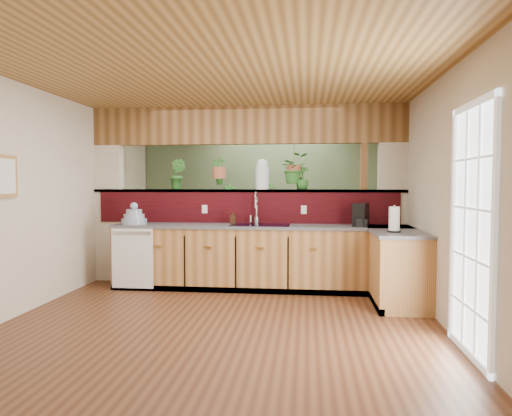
# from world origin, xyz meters

# --- Properties ---
(ground) EXTENTS (4.60, 7.00, 0.01)m
(ground) POSITION_xyz_m (0.00, 0.00, 0.00)
(ground) COLOR #512D19
(ground) RESTS_ON ground
(ceiling) EXTENTS (4.60, 7.00, 0.01)m
(ceiling) POSITION_xyz_m (0.00, 0.00, 2.60)
(ceiling) COLOR brown
(ceiling) RESTS_ON ground
(wall_back) EXTENTS (4.60, 0.02, 2.60)m
(wall_back) POSITION_xyz_m (0.00, 3.50, 1.30)
(wall_back) COLOR beige
(wall_back) RESTS_ON ground
(wall_front) EXTENTS (4.60, 0.02, 2.60)m
(wall_front) POSITION_xyz_m (0.00, -3.50, 1.30)
(wall_front) COLOR beige
(wall_front) RESTS_ON ground
(wall_left) EXTENTS (0.02, 7.00, 2.60)m
(wall_left) POSITION_xyz_m (-2.30, 0.00, 1.30)
(wall_left) COLOR beige
(wall_left) RESTS_ON ground
(wall_right) EXTENTS (0.02, 7.00, 2.60)m
(wall_right) POSITION_xyz_m (2.30, 0.00, 1.30)
(wall_right) COLOR beige
(wall_right) RESTS_ON ground
(pass_through_partition) EXTENTS (4.60, 0.21, 2.60)m
(pass_through_partition) POSITION_xyz_m (0.03, 1.35, 1.19)
(pass_through_partition) COLOR beige
(pass_through_partition) RESTS_ON ground
(pass_through_ledge) EXTENTS (4.60, 0.21, 0.04)m
(pass_through_ledge) POSITION_xyz_m (0.00, 1.35, 1.37)
(pass_through_ledge) COLOR brown
(pass_through_ledge) RESTS_ON ground
(header_beam) EXTENTS (4.60, 0.15, 0.55)m
(header_beam) POSITION_xyz_m (0.00, 1.35, 2.33)
(header_beam) COLOR brown
(header_beam) RESTS_ON ground
(sage_backwall) EXTENTS (4.55, 0.02, 2.55)m
(sage_backwall) POSITION_xyz_m (0.00, 3.48, 1.30)
(sage_backwall) COLOR #586D4B
(sage_backwall) RESTS_ON ground
(countertop) EXTENTS (4.14, 1.52, 0.90)m
(countertop) POSITION_xyz_m (0.84, 0.87, 0.45)
(countertop) COLOR #9B6835
(countertop) RESTS_ON ground
(dishwasher) EXTENTS (0.58, 0.03, 0.82)m
(dishwasher) POSITION_xyz_m (-1.48, 0.66, 0.46)
(dishwasher) COLOR white
(dishwasher) RESTS_ON ground
(navy_sink) EXTENTS (0.82, 0.50, 0.18)m
(navy_sink) POSITION_xyz_m (0.25, 0.98, 0.82)
(navy_sink) COLOR black
(navy_sink) RESTS_ON countertop
(french_door) EXTENTS (0.06, 1.02, 2.16)m
(french_door) POSITION_xyz_m (2.27, -1.30, 1.05)
(french_door) COLOR white
(french_door) RESTS_ON ground
(framed_print) EXTENTS (0.04, 0.35, 0.45)m
(framed_print) POSITION_xyz_m (-2.27, -0.80, 1.55)
(framed_print) COLOR #9B6835
(framed_print) RESTS_ON wall_left
(faucet) EXTENTS (0.20, 0.20, 0.46)m
(faucet) POSITION_xyz_m (0.17, 1.13, 1.15)
(faucet) COLOR #B7B7B2
(faucet) RESTS_ON countertop
(dish_stack) EXTENTS (0.35, 0.35, 0.31)m
(dish_stack) POSITION_xyz_m (-1.55, 0.93, 1.00)
(dish_stack) COLOR #8795AE
(dish_stack) RESTS_ON countertop
(soap_dispenser) EXTENTS (0.08, 0.09, 0.18)m
(soap_dispenser) POSITION_xyz_m (-0.15, 1.09, 0.99)
(soap_dispenser) COLOR #3B2415
(soap_dispenser) RESTS_ON countertop
(coffee_maker) EXTENTS (0.16, 0.28, 0.31)m
(coffee_maker) POSITION_xyz_m (1.61, 0.93, 1.04)
(coffee_maker) COLOR black
(coffee_maker) RESTS_ON countertop
(paper_towel) EXTENTS (0.15, 0.15, 0.32)m
(paper_towel) POSITION_xyz_m (1.92, 0.19, 1.05)
(paper_towel) COLOR black
(paper_towel) RESTS_ON countertop
(glass_jar) EXTENTS (0.20, 0.20, 0.44)m
(glass_jar) POSITION_xyz_m (0.24, 1.35, 1.61)
(glass_jar) COLOR silver
(glass_jar) RESTS_ON pass_through_ledge
(ledge_plant_left) EXTENTS (0.29, 0.25, 0.45)m
(ledge_plant_left) POSITION_xyz_m (-1.03, 1.35, 1.61)
(ledge_plant_left) COLOR #286121
(ledge_plant_left) RESTS_ON pass_through_ledge
(ledge_plant_right) EXTENTS (0.25, 0.25, 0.35)m
(ledge_plant_right) POSITION_xyz_m (0.82, 1.35, 1.57)
(ledge_plant_right) COLOR #286121
(ledge_plant_right) RESTS_ON pass_through_ledge
(hanging_plant_a) EXTENTS (0.26, 0.22, 0.55)m
(hanging_plant_a) POSITION_xyz_m (-0.40, 1.35, 1.81)
(hanging_plant_a) COLOR brown
(hanging_plant_a) RESTS_ON header_beam
(hanging_plant_b) EXTENTS (0.47, 0.44, 0.56)m
(hanging_plant_b) POSITION_xyz_m (0.70, 1.35, 1.88)
(hanging_plant_b) COLOR brown
(hanging_plant_b) RESTS_ON header_beam
(shelving_console) EXTENTS (1.67, 0.72, 1.08)m
(shelving_console) POSITION_xyz_m (-0.21, 3.25, 0.50)
(shelving_console) COLOR black
(shelving_console) RESTS_ON ground
(shelf_plant_a) EXTENTS (0.25, 0.19, 0.44)m
(shelf_plant_a) POSITION_xyz_m (-0.57, 3.25, 1.26)
(shelf_plant_a) COLOR #286121
(shelf_plant_a) RESTS_ON shelving_console
(shelf_plant_b) EXTENTS (0.35, 0.35, 0.48)m
(shelf_plant_b) POSITION_xyz_m (0.15, 3.25, 1.28)
(shelf_plant_b) COLOR #286121
(shelf_plant_b) RESTS_ON shelving_console
(floor_plant) EXTENTS (0.69, 0.59, 0.76)m
(floor_plant) POSITION_xyz_m (0.50, 2.27, 0.38)
(floor_plant) COLOR #286121
(floor_plant) RESTS_ON ground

